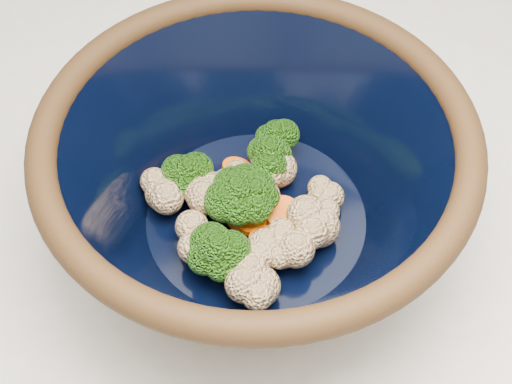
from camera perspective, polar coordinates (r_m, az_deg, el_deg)
name	(u,v)px	position (r m, az deg, el deg)	size (l,w,h in m)	color
mixing_bowl	(256,181)	(0.55, 0.00, 0.87)	(0.40, 0.40, 0.14)	black
vegetable_pile	(247,204)	(0.56, -0.76, -0.96)	(0.15, 0.16, 0.05)	#608442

